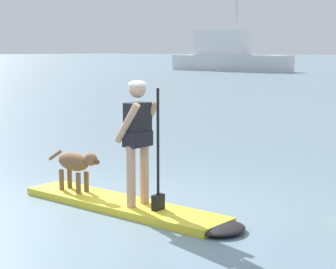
{
  "coord_description": "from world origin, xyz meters",
  "views": [
    {
      "loc": [
        5.32,
        -5.61,
        2.14
      ],
      "look_at": [
        0.0,
        1.0,
        0.9
      ],
      "focal_mm": 62.8,
      "sensor_mm": 36.0,
      "label": 1
    }
  ],
  "objects_px": {
    "dog": "(76,164)",
    "moored_boat_far_port": "(228,56)",
    "person_paddler": "(138,134)",
    "paddleboard": "(134,208)"
  },
  "relations": [
    {
      "from": "dog",
      "to": "moored_boat_far_port",
      "type": "bearing_deg",
      "value": 120.64
    },
    {
      "from": "person_paddler",
      "to": "dog",
      "type": "height_order",
      "value": "person_paddler"
    },
    {
      "from": "paddleboard",
      "to": "dog",
      "type": "distance_m",
      "value": 1.23
    },
    {
      "from": "person_paddler",
      "to": "moored_boat_far_port",
      "type": "height_order",
      "value": "moored_boat_far_port"
    },
    {
      "from": "paddleboard",
      "to": "dog",
      "type": "relative_size",
      "value": 3.3
    },
    {
      "from": "paddleboard",
      "to": "dog",
      "type": "xyz_separation_m",
      "value": [
        -1.14,
        0.02,
        0.45
      ]
    },
    {
      "from": "person_paddler",
      "to": "dog",
      "type": "bearing_deg",
      "value": 179.14
    },
    {
      "from": "person_paddler",
      "to": "moored_boat_far_port",
      "type": "bearing_deg",
      "value": 121.81
    },
    {
      "from": "paddleboard",
      "to": "moored_boat_far_port",
      "type": "distance_m",
      "value": 51.14
    },
    {
      "from": "dog",
      "to": "moored_boat_far_port",
      "type": "height_order",
      "value": "moored_boat_far_port"
    }
  ]
}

